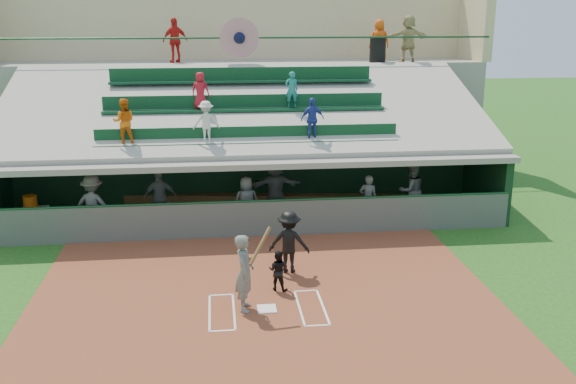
{
  "coord_description": "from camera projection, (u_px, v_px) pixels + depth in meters",
  "views": [
    {
      "loc": [
        -1.06,
        -13.32,
        6.57
      ],
      "look_at": [
        0.89,
        3.5,
        1.8
      ],
      "focal_mm": 40.0,
      "sensor_mm": 36.0,
      "label": 1
    }
  ],
  "objects": [
    {
      "name": "dugout_player_f",
      "position": [
        411.0,
        190.0,
        20.91
      ],
      "size": [
        1.01,
        0.85,
        1.83
      ],
      "primitive_type": "imported",
      "rotation": [
        0.0,
        0.0,
        3.34
      ],
      "color": "#525450",
      "rests_on": "dugout_floor"
    },
    {
      "name": "dugout_player_e",
      "position": [
        368.0,
        199.0,
        20.42
      ],
      "size": [
        0.65,
        0.51,
        1.56
      ],
      "primitive_type": "imported",
      "rotation": [
        0.0,
        0.0,
        2.87
      ],
      "color": "#5A5C57",
      "rests_on": "dugout_floor"
    },
    {
      "name": "catcher",
      "position": [
        278.0,
        270.0,
        15.54
      ],
      "size": [
        0.61,
        0.55,
        1.01
      ],
      "primitive_type": "imported",
      "rotation": [
        0.0,
        0.0,
        2.71
      ],
      "color": "black",
      "rests_on": "dirt_slab"
    },
    {
      "name": "trash_bin",
      "position": [
        378.0,
        50.0,
        25.76
      ],
      "size": [
        0.65,
        0.65,
        0.97
      ],
      "primitive_type": "cylinder",
      "color": "black",
      "rests_on": "concourse_slab"
    },
    {
      "name": "concourse_staff_c",
      "position": [
        408.0,
        38.0,
        25.93
      ],
      "size": [
        1.74,
        0.59,
        1.87
      ],
      "primitive_type": "imported",
      "rotation": [
        0.0,
        0.0,
        3.16
      ],
      "color": "tan",
      "rests_on": "concourse_slab"
    },
    {
      "name": "dugout_bench",
      "position": [
        249.0,
        200.0,
        22.24
      ],
      "size": [
        14.31,
        2.33,
        0.43
      ],
      "primitive_type": "cube",
      "rotation": [
        0.0,
        0.0,
        -0.13
      ],
      "color": "brown",
      "rests_on": "dugout_floor"
    },
    {
      "name": "concourse_staff_a",
      "position": [
        175.0,
        40.0,
        25.38
      ],
      "size": [
        1.11,
        0.82,
        1.75
      ],
      "primitive_type": "imported",
      "rotation": [
        0.0,
        0.0,
        3.58
      ],
      "color": "red",
      "rests_on": "concourse_slab"
    },
    {
      "name": "dirt_slab",
      "position": [
        265.0,
        300.0,
        15.11
      ],
      "size": [
        11.0,
        9.0,
        0.02
      ],
      "primitive_type": "cube",
      "color": "brown",
      "rests_on": "ground"
    },
    {
      "name": "water_cooler",
      "position": [
        30.0,
        202.0,
        19.67
      ],
      "size": [
        0.42,
        0.42,
        0.42
      ],
      "primitive_type": "cylinder",
      "color": "#DA5D0C",
      "rests_on": "white_table"
    },
    {
      "name": "batter_at_plate",
      "position": [
        245.0,
        272.0,
        14.41
      ],
      "size": [
        0.87,
        0.77,
        1.95
      ],
      "color": "#575954",
      "rests_on": "dirt_slab"
    },
    {
      "name": "dugout_floor",
      "position": [
        250.0,
        218.0,
        21.08
      ],
      "size": [
        16.0,
        3.5,
        0.04
      ],
      "primitive_type": "cube",
      "color": "gray",
      "rests_on": "ground"
    },
    {
      "name": "dugout_player_a",
      "position": [
        93.0,
        205.0,
        19.32
      ],
      "size": [
        1.3,
        0.92,
        1.84
      ],
      "primitive_type": "imported",
      "rotation": [
        0.0,
        0.0,
        2.93
      ],
      "color": "#51534F",
      "rests_on": "dugout_floor"
    },
    {
      "name": "home_plate",
      "position": [
        267.0,
        309.0,
        14.62
      ],
      "size": [
        0.43,
        0.43,
        0.03
      ],
      "primitive_type": "cube",
      "color": "white",
      "rests_on": "dirt_slab"
    },
    {
      "name": "concourse_staff_b",
      "position": [
        379.0,
        40.0,
        26.1
      ],
      "size": [
        0.88,
        0.62,
        1.68
      ],
      "primitive_type": "imported",
      "rotation": [
        0.0,
        0.0,
        3.03
      ],
      "color": "#E3500D",
      "rests_on": "concourse_slab"
    },
    {
      "name": "home_umpire",
      "position": [
        289.0,
        242.0,
        16.56
      ],
      "size": [
        1.18,
        0.85,
        1.64
      ],
      "primitive_type": "imported",
      "rotation": [
        0.0,
        0.0,
        2.89
      ],
      "color": "black",
      "rests_on": "dirt_slab"
    },
    {
      "name": "dugout_player_b",
      "position": [
        160.0,
        197.0,
        20.23
      ],
      "size": [
        1.06,
        0.49,
        1.76
      ],
      "primitive_type": "imported",
      "rotation": [
        0.0,
        0.0,
        3.2
      ],
      "color": "#5D605B",
      "rests_on": "dugout_floor"
    },
    {
      "name": "concourse_slab",
      "position": [
        239.0,
        117.0,
        26.91
      ],
      "size": [
        20.0,
        3.0,
        4.6
      ],
      "primitive_type": "cube",
      "color": "gray",
      "rests_on": "ground"
    },
    {
      "name": "dugout_player_c",
      "position": [
        247.0,
        202.0,
        20.07
      ],
      "size": [
        0.83,
        0.58,
        1.6
      ],
      "primitive_type": "imported",
      "rotation": [
        0.0,
        0.0,
        3.24
      ],
      "color": "#565853",
      "rests_on": "dugout_floor"
    },
    {
      "name": "ground",
      "position": [
        267.0,
        310.0,
        14.63
      ],
      "size": [
        100.0,
        100.0,
        0.0
      ],
      "primitive_type": "plane",
      "color": "#1F4D15",
      "rests_on": "ground"
    },
    {
      "name": "white_table",
      "position": [
        35.0,
        219.0,
        19.88
      ],
      "size": [
        0.78,
        0.59,
        0.68
      ],
      "primitive_type": "cube",
      "rotation": [
        0.0,
        0.0,
        0.01
      ],
      "color": "white",
      "rests_on": "dugout_floor"
    },
    {
      "name": "batters_box_chalk",
      "position": [
        267.0,
        309.0,
        14.63
      ],
      "size": [
        2.65,
        1.85,
        0.01
      ],
      "color": "silver",
      "rests_on": "dirt_slab"
    },
    {
      "name": "grandstand",
      "position": [
        243.0,
        131.0,
        24.07
      ],
      "size": [
        20.4,
        10.4,
        7.8
      ],
      "color": "#525752",
      "rests_on": "ground"
    },
    {
      "name": "dugout_player_d",
      "position": [
        275.0,
        187.0,
        21.11
      ],
      "size": [
        1.82,
        0.7,
        1.92
      ],
      "primitive_type": "imported",
      "rotation": [
        0.0,
        0.0,
        3.22
      ],
      "color": "#5F625C",
      "rests_on": "dugout_floor"
    }
  ]
}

